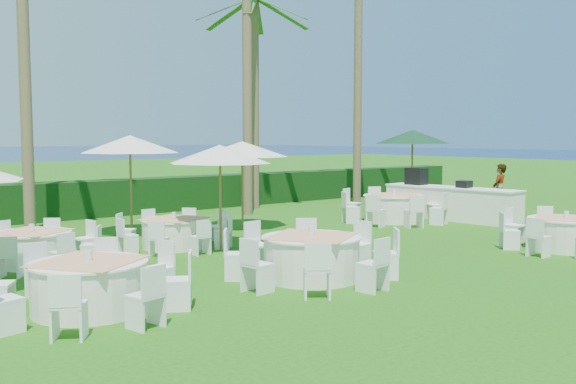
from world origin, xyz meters
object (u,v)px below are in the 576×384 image
object	(u,v)px
banquet_table_f	(394,207)
umbrella_d	(242,149)
banquet_table_b	(311,256)
banquet_table_e	(174,232)
umbrella_c	(130,144)
staff_person	(499,190)
banquet_table_c	(566,233)
umbrella_green	(413,137)
buffet_table	(450,202)
banquet_table_a	(89,285)
banquet_table_d	(32,247)
umbrella_b	(220,154)

from	to	relation	value
banquet_table_f	umbrella_d	world-z (taller)	umbrella_d
banquet_table_b	banquet_table_f	distance (m)	8.62
banquet_table_e	banquet_table_f	xyz separation A→B (m)	(7.68, -0.05, 0.07)
umbrella_c	umbrella_d	world-z (taller)	umbrella_c
umbrella_c	staff_person	bearing A→B (deg)	-17.91
banquet_table_c	banquet_table_e	world-z (taller)	banquet_table_c
banquet_table_c	umbrella_c	distance (m)	11.14
banquet_table_b	umbrella_green	distance (m)	12.50
umbrella_d	buffet_table	distance (m)	7.03
banquet_table_b	staff_person	size ratio (longest dim) A/B	1.87
banquet_table_a	banquet_table_e	world-z (taller)	banquet_table_a
banquet_table_a	banquet_table_b	bearing A→B (deg)	-5.55
buffet_table	banquet_table_f	bearing A→B (deg)	154.37
banquet_table_d	buffet_table	world-z (taller)	buffet_table
banquet_table_b	umbrella_b	bearing A→B (deg)	85.48
umbrella_d	buffet_table	xyz separation A→B (m)	(6.38, -2.40, -1.73)
banquet_table_d	staff_person	xyz separation A→B (m)	(14.74, -1.31, 0.50)
umbrella_green	staff_person	size ratio (longest dim) A/B	1.66
umbrella_b	staff_person	xyz separation A→B (m)	(10.78, -0.29, -1.38)
banquet_table_e	buffet_table	world-z (taller)	buffet_table
umbrella_b	banquet_table_e	bearing A→B (deg)	121.97
umbrella_green	buffet_table	xyz separation A→B (m)	(-1.39, -2.78, -2.08)
banquet_table_c	banquet_table_f	bearing A→B (deg)	84.15
banquet_table_d	umbrella_c	distance (m)	4.58
banquet_table_e	staff_person	xyz separation A→B (m)	(11.43, -1.33, 0.50)
banquet_table_e	umbrella_b	world-z (taller)	umbrella_b
banquet_table_e	staff_person	world-z (taller)	staff_person
staff_person	banquet_table_a	bearing A→B (deg)	-3.01
umbrella_c	banquet_table_b	bearing A→B (deg)	-86.92
banquet_table_e	umbrella_d	bearing A→B (deg)	26.70
banquet_table_a	buffet_table	distance (m)	13.56
banquet_table_c	staff_person	size ratio (longest dim) A/B	1.72
buffet_table	umbrella_d	bearing A→B (deg)	159.43
banquet_table_c	umbrella_d	distance (m)	8.74
banquet_table_c	umbrella_b	size ratio (longest dim) A/B	1.22
buffet_table	staff_person	xyz separation A→B (m)	(2.03, -0.46, 0.31)
umbrella_c	staff_person	size ratio (longest dim) A/B	1.54
banquet_table_e	umbrella_d	distance (m)	3.89
banquet_table_d	umbrella_c	world-z (taller)	umbrella_c
umbrella_green	umbrella_c	bearing A→B (deg)	177.57
banquet_table_c	banquet_table_f	size ratio (longest dim) A/B	0.92
banquet_table_c	staff_person	xyz separation A→B (m)	(4.36, 4.66, 0.47)
umbrella_d	banquet_table_f	bearing A→B (deg)	-18.61
banquet_table_f	umbrella_c	world-z (taller)	umbrella_c
banquet_table_f	umbrella_green	bearing A→B (deg)	32.14
umbrella_b	buffet_table	distance (m)	8.91
banquet_table_c	umbrella_c	xyz separation A→B (m)	(-7.08, 8.35, 2.06)
banquet_table_f	umbrella_b	bearing A→B (deg)	-171.99
banquet_table_c	banquet_table_f	distance (m)	5.97
banquet_table_c	umbrella_green	xyz separation A→B (m)	(3.72, 7.89, 2.24)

